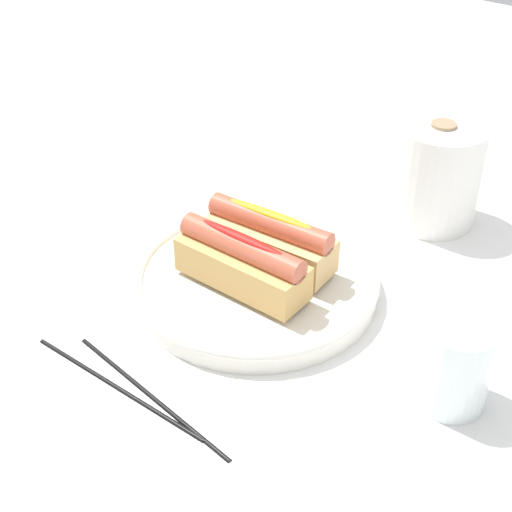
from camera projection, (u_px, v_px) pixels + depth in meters
ground_plane at (251, 283)px, 0.84m from camera, size 2.40×2.40×0.00m
serving_bowl at (256, 280)px, 0.82m from camera, size 0.27×0.27×0.03m
hotdog_front at (242, 262)px, 0.78m from camera, size 0.15×0.05×0.06m
hotdog_back at (270, 238)px, 0.82m from camera, size 0.15×0.06×0.06m
water_glass at (454, 367)px, 0.67m from camera, size 0.07×0.07×0.09m
paper_towel_roll at (436, 174)px, 0.92m from camera, size 0.11×0.11×0.13m
chopstick_near at (150, 394)px, 0.70m from camera, size 0.22×0.03×0.01m
chopstick_far at (119, 387)px, 0.70m from camera, size 0.22×0.01×0.01m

